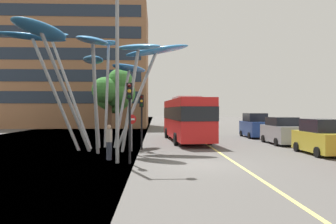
{
  "coord_description": "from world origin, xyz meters",
  "views": [
    {
      "loc": [
        -2.01,
        -15.48,
        2.6
      ],
      "look_at": [
        -1.04,
        9.02,
        2.5
      ],
      "focal_mm": 34.39,
      "sensor_mm": 36.0,
      "label": 1
    }
  ],
  "objects": [
    {
      "name": "red_bus",
      "position": [
        0.6,
        11.7,
        2.06
      ],
      "size": [
        3.43,
        11.54,
        3.77
      ],
      "color": "red",
      "rests_on": "ground"
    },
    {
      "name": "tree_pavement_near",
      "position": [
        -6.15,
        18.6,
        4.83
      ],
      "size": [
        4.41,
        4.12,
        7.05
      ],
      "color": "brown",
      "rests_on": "ground"
    },
    {
      "name": "backdrop_building",
      "position": [
        -15.45,
        37.24,
        9.35
      ],
      "size": [
        24.27,
        12.59,
        18.69
      ],
      "color": "#8E6042",
      "rests_on": "ground"
    },
    {
      "name": "car_side_street",
      "position": [
        7.66,
        15.35,
        1.1
      ],
      "size": [
        2.09,
        4.49,
        2.36
      ],
      "color": "navy",
      "rests_on": "ground"
    },
    {
      "name": "ground",
      "position": [
        -0.69,
        0.0,
        -0.05
      ],
      "size": [
        120.0,
        240.0,
        0.1
      ],
      "color": "#54514F"
    },
    {
      "name": "car_parked_mid",
      "position": [
        7.85,
        3.25,
        0.98
      ],
      "size": [
        1.97,
        4.24,
        2.11
      ],
      "color": "gold",
      "rests_on": "ground"
    },
    {
      "name": "car_parked_far",
      "position": [
        7.81,
        9.16,
        1.0
      ],
      "size": [
        2.09,
        4.54,
        2.1
      ],
      "color": "gray",
      "rests_on": "ground"
    },
    {
      "name": "tree_pavement_far",
      "position": [
        -7.6,
        26.31,
        4.35
      ],
      "size": [
        4.37,
        4.84,
        6.65
      ],
      "color": "brown",
      "rests_on": "ground"
    },
    {
      "name": "no_entry_sign",
      "position": [
        -3.53,
        5.17,
        1.57
      ],
      "size": [
        0.6,
        0.12,
        2.35
      ],
      "color": "gray",
      "rests_on": "ground"
    },
    {
      "name": "street_lamp",
      "position": [
        -3.51,
        0.5,
        5.54
      ],
      "size": [
        1.88,
        0.44,
        8.81
      ],
      "color": "gray",
      "rests_on": "ground"
    },
    {
      "name": "leaf_sculpture",
      "position": [
        -5.82,
        5.76,
        6.3
      ],
      "size": [
        12.08,
        11.76,
        8.69
      ],
      "color": "#9EA0A5",
      "rests_on": "ground"
    },
    {
      "name": "pedestrian",
      "position": [
        -4.45,
        1.57,
        0.94
      ],
      "size": [
        0.34,
        0.34,
        1.86
      ],
      "color": "#2D3342",
      "rests_on": "ground"
    },
    {
      "name": "traffic_light_kerb_far",
      "position": [
        -2.92,
        5.89,
        2.64
      ],
      "size": [
        0.28,
        0.42,
        3.64
      ],
      "color": "black",
      "rests_on": "ground"
    },
    {
      "name": "traffic_light_kerb_near",
      "position": [
        -3.26,
        0.22,
        2.85
      ],
      "size": [
        0.28,
        0.42,
        3.95
      ],
      "color": "black",
      "rests_on": "ground"
    }
  ]
}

